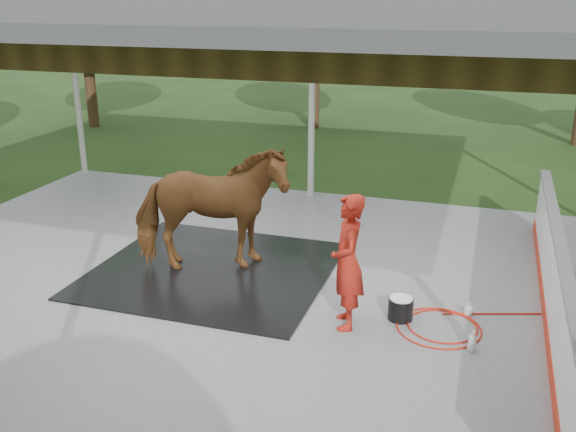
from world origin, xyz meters
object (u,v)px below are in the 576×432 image
(handler, at_px, (348,262))
(dasher_board, at_px, (556,294))
(horse, at_px, (211,209))
(wash_bucket, at_px, (401,308))

(handler, bearing_deg, dasher_board, 85.02)
(dasher_board, xyz_separation_m, handler, (-2.58, -0.63, 0.36))
(dasher_board, relative_size, horse, 3.39)
(dasher_board, bearing_deg, wash_bucket, -172.79)
(horse, xyz_separation_m, wash_bucket, (3.07, -0.69, -0.86))
(dasher_board, height_order, wash_bucket, dasher_board)
(horse, bearing_deg, wash_bucket, -126.70)
(dasher_board, xyz_separation_m, horse, (-4.99, 0.44, 0.48))
(wash_bucket, bearing_deg, horse, 167.43)
(horse, bearing_deg, handler, -138.11)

